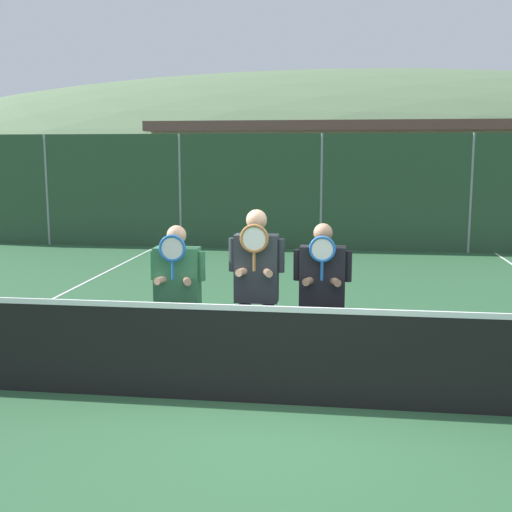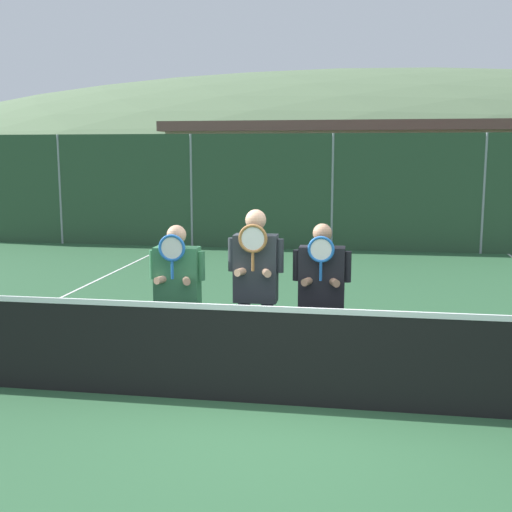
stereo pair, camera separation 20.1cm
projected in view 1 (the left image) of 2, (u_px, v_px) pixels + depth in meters
name	position (u px, v px, depth m)	size (l,w,h in m)	color
ground_plane	(284.00, 404.00, 6.31)	(120.00, 120.00, 0.00)	#2D5B38
hill_distant	(337.00, 179.00, 59.52)	(96.78, 53.77, 18.82)	#5B7551
clubhouse_building	(367.00, 169.00, 25.07)	(16.37, 5.50, 3.58)	tan
fence_back	(321.00, 192.00, 16.15)	(21.96, 0.06, 2.93)	gray
tennis_net	(284.00, 354.00, 6.23)	(11.56, 0.09, 1.09)	gray
court_line_left_sideline	(22.00, 314.00, 9.81)	(0.05, 16.00, 0.01)	white
player_leftmost	(177.00, 288.00, 6.89)	(0.62, 0.34, 1.69)	black
player_center_left	(256.00, 282.00, 6.72)	(0.59, 0.34, 1.87)	#232838
player_center_right	(322.00, 291.00, 6.71)	(0.61, 0.34, 1.73)	#56565B
car_far_left	(112.00, 203.00, 20.11)	(4.12, 2.10, 1.72)	slate
car_left_of_center	(278.00, 204.00, 19.36)	(4.74, 1.95, 1.77)	silver
car_center	(464.00, 206.00, 19.01)	(4.69, 2.06, 1.71)	maroon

